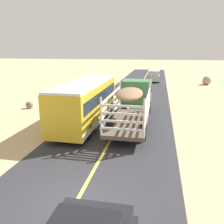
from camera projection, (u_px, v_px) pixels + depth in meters
name	position (u px, v px, depth m)	size (l,w,h in m)	color
ground_plane	(75.00, 205.00, 8.82)	(240.00, 240.00, 0.00)	tan
road_surface	(75.00, 205.00, 8.82)	(8.00, 120.00, 0.02)	#2D2D33
road_centre_line	(75.00, 204.00, 8.81)	(0.16, 117.60, 0.00)	#D8CC4C
livestock_truck	(134.00, 98.00, 19.14)	(2.53, 9.70, 3.02)	#3F7F4C
bus	(86.00, 101.00, 18.15)	(2.54, 10.00, 3.21)	gold
car_far	(154.00, 75.00, 41.63)	(1.90, 4.62, 1.93)	silver
boulder_near_shoulder	(207.00, 81.00, 37.97)	(1.34, 1.39, 1.36)	gray
boulder_mid_field	(205.00, 82.00, 39.04)	(0.89, 0.65, 0.71)	gray
boulder_far_horizon	(29.00, 105.00, 23.04)	(0.72, 0.65, 0.67)	#756656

